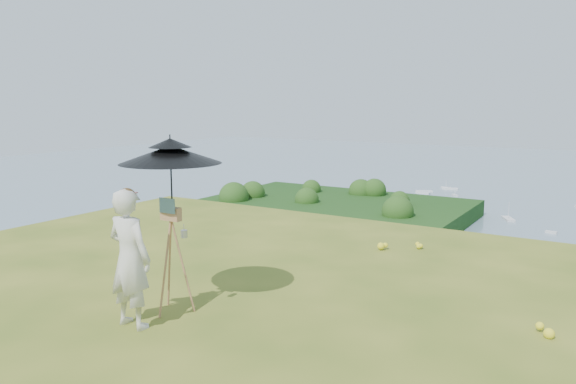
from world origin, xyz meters
The scene contains 9 objects.
ground centered at (0.00, 0.00, 0.00)m, with size 14.00×14.00×0.00m, color #465E1B.
peninsula centered at (-75.00, 155.00, -29.00)m, with size 90.00×60.00×12.00m, color black, non-canonical shape.
slope_trees centered at (0.00, 35.00, -15.00)m, with size 110.00×50.00×6.00m, color #264B16, non-canonical shape.
moored_boats centered at (-12.50, 161.00, -33.65)m, with size 140.00×140.00×0.70m, color silver, non-canonical shape.
wildflowers centered at (0.00, 0.25, 0.06)m, with size 10.00×10.50×0.12m, color yellow, non-canonical shape.
painter centered at (-0.96, -0.01, 0.82)m, with size 0.60×0.39×1.65m, color silver.
field_easel centered at (-0.87, 0.60, 0.73)m, with size 0.55×0.55×1.46m, color #AE7B49, non-canonical shape.
sun_umbrella centered at (-0.87, 0.63, 1.71)m, with size 1.24×1.24×1.03m, color black, non-canonical shape.
painter_cap centered at (-0.96, -0.01, 1.60)m, with size 0.19×0.23×0.10m, color #BD686D, non-canonical shape.
Camera 1 is at (3.89, -4.41, 2.63)m, focal length 35.00 mm.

